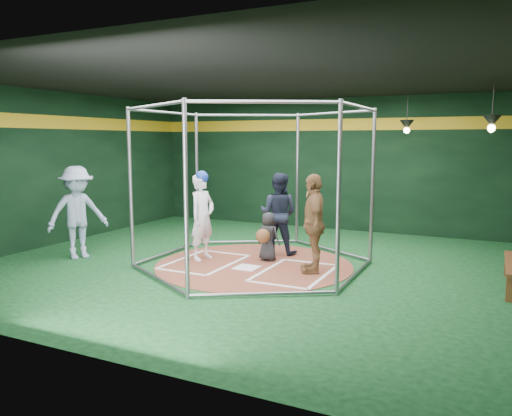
% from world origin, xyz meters
% --- Properties ---
extents(room_shell, '(10.10, 9.10, 3.53)m').
position_xyz_m(room_shell, '(0.00, 0.01, 1.75)').
color(room_shell, '#0C3716').
rests_on(room_shell, ground).
extents(clay_disc, '(3.80, 3.80, 0.01)m').
position_xyz_m(clay_disc, '(0.00, 0.00, 0.01)').
color(clay_disc, brown).
rests_on(clay_disc, ground).
extents(home_plate, '(0.43, 0.43, 0.01)m').
position_xyz_m(home_plate, '(0.00, -0.30, 0.02)').
color(home_plate, white).
rests_on(home_plate, clay_disc).
extents(batter_box_left, '(1.17, 1.77, 0.01)m').
position_xyz_m(batter_box_left, '(-0.95, -0.25, 0.02)').
color(batter_box_left, white).
rests_on(batter_box_left, clay_disc).
extents(batter_box_right, '(1.17, 1.77, 0.01)m').
position_xyz_m(batter_box_right, '(0.95, -0.25, 0.02)').
color(batter_box_right, white).
rests_on(batter_box_right, clay_disc).
extents(batting_cage, '(4.05, 4.67, 3.00)m').
position_xyz_m(batting_cage, '(-0.00, -0.00, 1.50)').
color(batting_cage, gray).
rests_on(batting_cage, ground).
extents(pendant_lamp_near, '(0.34, 0.34, 0.90)m').
position_xyz_m(pendant_lamp_near, '(2.20, 3.60, 2.74)').
color(pendant_lamp_near, black).
rests_on(pendant_lamp_near, room_shell).
extents(pendant_lamp_far, '(0.34, 0.34, 0.90)m').
position_xyz_m(pendant_lamp_far, '(4.00, 2.00, 2.74)').
color(pendant_lamp_far, black).
rests_on(pendant_lamp_far, room_shell).
extents(batter_figure, '(0.50, 0.68, 1.79)m').
position_xyz_m(batter_figure, '(-1.11, -0.06, 0.90)').
color(batter_figure, white).
rests_on(batter_figure, clay_disc).
extents(visitor_leopard, '(0.82, 1.14, 1.79)m').
position_xyz_m(visitor_leopard, '(1.21, -0.02, 0.91)').
color(visitor_leopard, '#B4814D').
rests_on(visitor_leopard, clay_disc).
extents(catcher_figure, '(0.49, 0.56, 0.97)m').
position_xyz_m(catcher_figure, '(0.11, 0.39, 0.50)').
color(catcher_figure, black).
rests_on(catcher_figure, clay_disc).
extents(umpire, '(0.88, 0.71, 1.71)m').
position_xyz_m(umpire, '(0.05, 1.08, 0.87)').
color(umpire, black).
rests_on(umpire, clay_disc).
extents(bystander_blue, '(1.18, 1.40, 1.88)m').
position_xyz_m(bystander_blue, '(-3.48, -1.02, 0.94)').
color(bystander_blue, '#8EA1BC').
rests_on(bystander_blue, ground).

